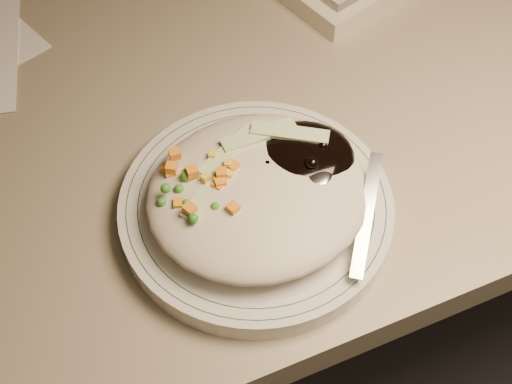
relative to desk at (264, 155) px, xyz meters
name	(u,v)px	position (x,y,z in m)	size (l,w,h in m)	color
desk	(264,155)	(0.00, 0.00, 0.00)	(1.40, 0.70, 0.74)	gray
plate	(256,209)	(-0.10, -0.21, 0.21)	(0.24, 0.24, 0.02)	silver
plate_rim	(256,203)	(-0.10, -0.21, 0.22)	(0.23, 0.23, 0.00)	#144723
meal	(261,187)	(-0.10, -0.21, 0.24)	(0.21, 0.19, 0.05)	#C0B69B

